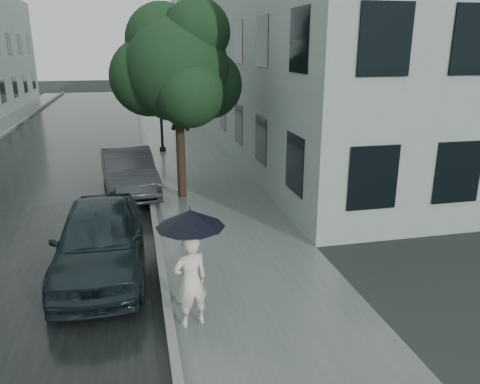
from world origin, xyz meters
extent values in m
plane|color=black|center=(0.00, 0.00, 0.00)|extent=(120.00, 120.00, 0.00)
cube|color=slate|center=(0.25, 12.00, 0.00)|extent=(3.50, 60.00, 0.01)
cube|color=slate|center=(-1.57, 12.00, 0.07)|extent=(0.15, 60.00, 0.15)
cube|color=black|center=(-5.08, 12.00, 0.00)|extent=(6.85, 60.00, 0.00)
cube|color=#909E99|center=(5.50, 19.50, 4.50)|extent=(7.00, 36.00, 9.00)
cube|color=black|center=(2.02, 19.50, 4.50)|extent=(0.08, 32.40, 7.20)
cube|color=black|center=(-10.32, 30.00, 4.00)|extent=(0.08, 16.20, 6.40)
imported|color=beige|center=(-1.20, -1.00, 0.81)|extent=(0.67, 0.53, 1.60)
cylinder|color=black|center=(-1.18, -1.02, 1.39)|extent=(0.02, 0.02, 0.76)
cone|color=black|center=(-1.18, -1.02, 1.90)|extent=(1.26, 1.26, 0.28)
cylinder|color=black|center=(-1.18, -1.02, 2.06)|extent=(0.02, 0.02, 0.08)
cylinder|color=black|center=(-1.18, -1.02, 0.98)|extent=(0.03, 0.03, 0.06)
cylinder|color=#332619|center=(-0.61, 6.06, 1.33)|extent=(0.27, 0.27, 2.67)
sphere|color=#1C3E21|center=(-0.61, 6.06, 3.82)|extent=(2.98, 2.98, 2.98)
sphere|color=#1C3E21|center=(0.31, 6.40, 3.36)|extent=(2.06, 2.06, 2.06)
sphere|color=#1C3E21|center=(-1.42, 6.52, 3.59)|extent=(2.30, 2.30, 2.30)
sphere|color=#1C3E21|center=(-0.39, 5.25, 3.24)|extent=(1.94, 1.94, 1.94)
sphere|color=#1C3E21|center=(-0.95, 6.74, 4.62)|extent=(2.18, 2.18, 2.18)
sphere|color=#1C3E21|center=(-0.04, 5.83, 4.85)|extent=(1.85, 1.85, 1.85)
cylinder|color=black|center=(-0.77, 12.74, 2.30)|extent=(0.12, 0.12, 4.59)
cylinder|color=black|center=(-0.77, 12.74, 0.10)|extent=(0.28, 0.28, 0.20)
cylinder|color=black|center=(-1.01, 12.67, 4.59)|extent=(0.50, 0.24, 0.08)
sphere|color=silver|center=(-1.29, 12.57, 4.54)|extent=(0.32, 0.32, 0.32)
imported|color=black|center=(-2.77, 1.31, 0.74)|extent=(1.81, 4.32, 1.46)
imported|color=#242629|center=(-2.21, 6.90, 0.70)|extent=(1.92, 4.33, 1.38)
camera|label=1|loc=(-1.93, -7.84, 4.47)|focal=35.00mm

